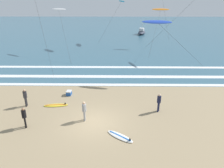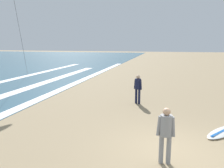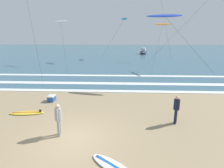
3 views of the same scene
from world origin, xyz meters
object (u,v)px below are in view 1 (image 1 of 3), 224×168
surfer_left_near (25,96)px  kite_orange_distant_low (161,10)px  cooler_box (69,93)px  surfer_right_near (159,101)px  kite_cyan_low_near (122,1)px  surfboard_right_spare (120,136)px  kite_blue_distant_high (157,22)px  surfer_left_far (24,116)px  surfboard_left_pile (56,105)px  surfer_foreground_main (84,109)px  offshore_boat (142,32)px  kite_white_high_left (59,9)px

surfer_left_near → kite_orange_distant_low: (16.13, 25.28, 5.83)m
cooler_box → surfer_right_near: bearing=-21.2°
kite_cyan_low_near → kite_orange_distant_low: (7.08, -4.56, -1.33)m
surfer_left_near → surfboard_right_spare: surfer_left_near is taller
kite_blue_distant_high → surfer_left_far: bearing=-136.3°
kite_cyan_low_near → kite_blue_distant_high: size_ratio=0.89×
surfboard_left_pile → kite_orange_distant_low: 29.40m
kite_orange_distant_low → surfer_left_near: bearing=-122.5°
surfboard_right_spare → kite_orange_distant_low: (8.01, 29.71, 6.74)m
surfer_foreground_main → kite_orange_distant_low: 30.15m
surfer_left_far → kite_orange_distant_low: bearing=62.4°
surfer_foreground_main → surfboard_left_pile: bearing=140.2°
surfboard_right_spare → cooler_box: 8.34m
surfer_foreground_main → cooler_box: size_ratio=2.53×
kite_blue_distant_high → cooler_box: (-9.00, -4.91, -6.17)m
surfboard_right_spare → offshore_boat: 44.78m
surfer_foreground_main → surfboard_right_spare: (2.70, -2.13, -0.91)m
kite_cyan_low_near → kite_blue_distant_high: bearing=-81.9°
surfboard_right_spare → offshore_boat: offshore_boat is taller
kite_white_high_left → surfer_left_near: bearing=-85.5°
kite_white_high_left → kite_cyan_low_near: bearing=39.7°
surfer_right_near → offshore_boat: offshore_boat is taller
surfer_foreground_main → kite_blue_distant_high: bearing=54.4°
cooler_box → kite_blue_distant_high: bearing=28.6°
surfer_right_near → surfer_left_near: bearing=176.0°
cooler_box → surfer_foreground_main: bearing=-65.2°
surfer_left_far → surfer_left_near: 3.52m
surfer_right_near → cooler_box: (-8.12, 3.15, -0.74)m
surfboard_left_pile → kite_cyan_low_near: bearing=77.7°
surfer_right_near → kite_blue_distant_high: (0.88, 8.06, 5.44)m
kite_cyan_low_near → cooler_box: (-5.78, -27.48, -7.89)m
surfer_left_far → surfer_foreground_main: bearing=13.5°
surfer_right_near → kite_orange_distant_low: 27.13m
kite_white_high_left → cooler_box: kite_white_high_left is taller
surfer_left_far → surfboard_right_spare: (6.91, -1.12, -0.91)m
surfer_left_near → kite_orange_distant_low: kite_orange_distant_low is taller
surfer_left_far → offshore_boat: size_ratio=0.29×
surfboard_right_spare → kite_cyan_low_near: 35.21m
kite_blue_distant_high → offshore_boat: bearing=85.8°
surfboard_left_pile → offshore_boat: size_ratio=0.39×
offshore_boat → kite_orange_distant_low: bearing=-84.2°
surfboard_left_pile → kite_orange_distant_low: size_ratio=0.23×
surfer_left_near → kite_blue_distant_high: 15.26m
kite_orange_distant_low → offshore_boat: bearing=95.8°
kite_white_high_left → surfer_left_far: bearing=-83.3°
kite_cyan_low_near → kite_blue_distant_high: 22.86m
kite_cyan_low_near → kite_orange_distant_low: size_ratio=0.90×
kite_blue_distant_high → kite_orange_distant_low: 18.43m
surfer_right_near → surfer_foreground_main: bearing=-165.8°
cooler_box → kite_cyan_low_near: bearing=78.1°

